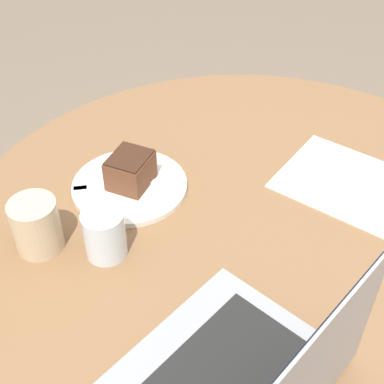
{
  "coord_description": "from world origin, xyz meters",
  "views": [
    {
      "loc": [
        0.55,
        -0.45,
        1.42
      ],
      "look_at": [
        -0.11,
        -0.08,
        0.76
      ],
      "focal_mm": 50.0,
      "sensor_mm": 36.0,
      "label": 1
    }
  ],
  "objects": [
    {
      "name": "dining_table",
      "position": [
        0.0,
        0.0,
        0.58
      ],
      "size": [
        1.16,
        1.16,
        0.72
      ],
      "color": "brown",
      "rests_on": "ground_plane"
    },
    {
      "name": "paper_document",
      "position": [
        0.0,
        0.24,
        0.72
      ],
      "size": [
        0.36,
        0.32,
        0.0
      ],
      "rotation": [
        0.0,
        0.0,
        0.42
      ],
      "color": "white",
      "rests_on": "dining_table"
    },
    {
      "name": "plate",
      "position": [
        -0.22,
        -0.16,
        0.72
      ],
      "size": [
        0.23,
        0.23,
        0.01
      ],
      "color": "silver",
      "rests_on": "dining_table"
    },
    {
      "name": "cake_slice",
      "position": [
        -0.22,
        -0.16,
        0.76
      ],
      "size": [
        0.11,
        0.11,
        0.07
      ],
      "rotation": [
        0.0,
        0.0,
        5.35
      ],
      "color": "brown",
      "rests_on": "plate"
    },
    {
      "name": "fork",
      "position": [
        -0.24,
        -0.2,
        0.73
      ],
      "size": [
        0.08,
        0.17,
        0.0
      ],
      "rotation": [
        0.0,
        0.0,
        4.34
      ],
      "color": "silver",
      "rests_on": "plate"
    },
    {
      "name": "coffee_glass",
      "position": [
        -0.16,
        -0.36,
        0.77
      ],
      "size": [
        0.08,
        0.08,
        0.1
      ],
      "color": "#C6AD89",
      "rests_on": "dining_table"
    },
    {
      "name": "water_glass",
      "position": [
        -0.09,
        -0.27,
        0.76
      ],
      "size": [
        0.07,
        0.07,
        0.09
      ],
      "color": "silver",
      "rests_on": "dining_table"
    },
    {
      "name": "laptop",
      "position": [
        0.25,
        -0.22,
        0.76
      ],
      "size": [
        0.33,
        0.37,
        0.25
      ],
      "rotation": [
        0.0,
        0.0,
        8.17
      ],
      "color": "gray",
      "rests_on": "dining_table"
    }
  ]
}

